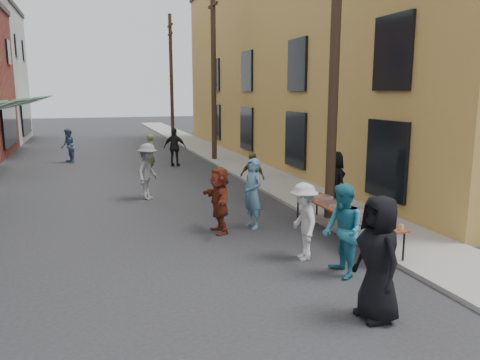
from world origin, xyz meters
TOP-DOWN VIEW (x-y plane):
  - ground at (0.00, 0.00)m, footprint 120.00×120.00m
  - sidewalk at (5.00, 15.00)m, footprint 2.20×60.00m
  - building_ochre at (11.10, 14.00)m, footprint 10.00×28.00m
  - utility_pole_near at (4.30, 3.00)m, footprint 0.26×0.26m
  - utility_pole_mid at (4.30, 15.00)m, footprint 0.26×0.26m
  - utility_pole_far at (4.30, 27.00)m, footprint 0.26×0.26m
  - serving_table at (3.80, 1.43)m, footprint 0.70×4.00m
  - catering_tray_sausage at (3.80, -0.22)m, footprint 0.50×0.33m
  - catering_tray_foil_b at (3.80, 0.43)m, footprint 0.50×0.33m
  - catering_tray_buns at (3.80, 1.13)m, footprint 0.50×0.33m
  - catering_tray_foil_d at (3.80, 1.83)m, footprint 0.50×0.33m
  - catering_tray_buns_end at (3.80, 2.53)m, footprint 0.50×0.33m
  - condiment_jar_a at (3.58, -0.52)m, footprint 0.07×0.07m
  - condiment_jar_b at (3.58, -0.42)m, footprint 0.07×0.07m
  - condiment_jar_c at (3.58, -0.32)m, footprint 0.07×0.07m
  - cup_stack at (4.00, -0.47)m, footprint 0.08×0.08m
  - guest_front_a at (2.24, -2.23)m, footprint 0.63×0.96m
  - guest_front_b at (2.10, 3.03)m, footprint 0.57×0.74m
  - guest_front_c at (2.61, -0.56)m, footprint 0.77×0.94m
  - guest_front_d at (2.32, 0.51)m, footprint 0.77×1.14m
  - guest_front_e at (3.09, 5.84)m, footprint 0.84×0.98m
  - guest_queue_back at (1.17, 2.89)m, footprint 0.52×1.55m
  - server at (4.80, 3.65)m, footprint 0.67×0.91m
  - passerby_left at (-0.05, 7.20)m, footprint 1.18×1.37m
  - passerby_mid at (2.05, 13.81)m, footprint 1.15×0.83m
  - passerby_right at (0.72, 12.53)m, footprint 0.45×0.64m
  - passerby_far at (-2.75, 16.49)m, footprint 0.85×0.98m

SIDE VIEW (x-z plane):
  - ground at x=0.00m, z-range 0.00..0.00m
  - sidewalk at x=5.00m, z-range 0.00..0.10m
  - serving_table at x=3.80m, z-range 0.34..1.09m
  - catering_tray_sausage at x=3.80m, z-range 0.75..0.83m
  - catering_tray_foil_b at x=3.80m, z-range 0.75..0.83m
  - catering_tray_buns at x=3.80m, z-range 0.75..0.83m
  - catering_tray_foil_d at x=3.80m, z-range 0.75..0.83m
  - catering_tray_buns_end at x=3.80m, z-range 0.75..0.83m
  - condiment_jar_a at x=3.58m, z-range 0.75..0.83m
  - condiment_jar_b at x=3.58m, z-range 0.75..0.83m
  - condiment_jar_c at x=3.58m, z-range 0.75..0.83m
  - guest_front_e at x=3.09m, z-range 0.00..1.58m
  - cup_stack at x=4.00m, z-range 0.75..0.87m
  - guest_front_d at x=2.32m, z-range 0.00..1.64m
  - passerby_right at x=0.72m, z-range 0.00..1.65m
  - guest_queue_back at x=1.17m, z-range 0.00..1.66m
  - passerby_far at x=-2.75m, z-range 0.00..1.71m
  - guest_front_c at x=2.61m, z-range 0.00..1.79m
  - passerby_mid at x=2.05m, z-range 0.00..1.81m
  - guest_front_b at x=2.10m, z-range 0.00..1.81m
  - passerby_left at x=-0.05m, z-range 0.00..1.84m
  - server at x=4.80m, z-range 0.10..1.82m
  - guest_front_a at x=2.24m, z-range 0.00..1.96m
  - utility_pole_near at x=4.30m, z-range 0.00..9.00m
  - utility_pole_mid at x=4.30m, z-range 0.00..9.00m
  - utility_pole_far at x=4.30m, z-range 0.00..9.00m
  - building_ochre at x=11.10m, z-range 0.00..10.00m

